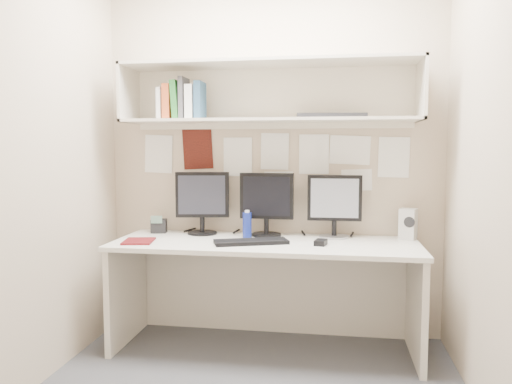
% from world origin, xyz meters
% --- Properties ---
extents(wall_back, '(2.40, 0.02, 2.60)m').
position_xyz_m(wall_back, '(0.00, 1.00, 1.30)').
color(wall_back, '#B9A58D').
rests_on(wall_back, ground).
extents(wall_front, '(2.40, 0.02, 2.60)m').
position_xyz_m(wall_front, '(0.00, -1.00, 1.30)').
color(wall_front, '#B9A58D').
rests_on(wall_front, ground).
extents(wall_left, '(0.02, 2.00, 2.60)m').
position_xyz_m(wall_left, '(-1.20, 0.00, 1.30)').
color(wall_left, '#B9A58D').
rests_on(wall_left, ground).
extents(wall_right, '(0.02, 2.00, 2.60)m').
position_xyz_m(wall_right, '(1.20, 0.00, 1.30)').
color(wall_right, '#B9A58D').
rests_on(wall_right, ground).
extents(desk, '(2.00, 0.70, 0.73)m').
position_xyz_m(desk, '(0.00, 0.65, 0.37)').
color(desk, silver).
rests_on(desk, floor).
extents(overhead_hutch, '(2.00, 0.38, 0.40)m').
position_xyz_m(overhead_hutch, '(0.00, 0.86, 1.72)').
color(overhead_hutch, beige).
rests_on(overhead_hutch, wall_back).
extents(pinned_papers, '(1.92, 0.01, 0.48)m').
position_xyz_m(pinned_papers, '(0.00, 0.99, 1.25)').
color(pinned_papers, white).
rests_on(pinned_papers, wall_back).
extents(monitor_left, '(0.38, 0.21, 0.44)m').
position_xyz_m(monitor_left, '(-0.48, 0.87, 0.97)').
color(monitor_left, black).
rests_on(monitor_left, desk).
extents(monitor_center, '(0.38, 0.21, 0.44)m').
position_xyz_m(monitor_center, '(-0.02, 0.87, 0.97)').
color(monitor_center, black).
rests_on(monitor_center, desk).
extents(monitor_right, '(0.37, 0.20, 0.43)m').
position_xyz_m(monitor_right, '(0.45, 0.87, 0.97)').
color(monitor_right, '#A5A5AA').
rests_on(monitor_right, desk).
extents(keyboard, '(0.50, 0.32, 0.02)m').
position_xyz_m(keyboard, '(-0.08, 0.56, 0.74)').
color(keyboard, black).
rests_on(keyboard, desk).
extents(mouse, '(0.09, 0.12, 0.03)m').
position_xyz_m(mouse, '(0.37, 0.58, 0.75)').
color(mouse, black).
rests_on(mouse, desk).
extents(speaker, '(0.13, 0.14, 0.21)m').
position_xyz_m(speaker, '(0.94, 0.87, 0.83)').
color(speaker, '#BAB9B5').
rests_on(speaker, desk).
extents(blue_bottle, '(0.06, 0.06, 0.19)m').
position_xyz_m(blue_bottle, '(-0.14, 0.77, 0.82)').
color(blue_bottle, navy).
rests_on(blue_bottle, desk).
extents(maroon_notebook, '(0.22, 0.26, 0.01)m').
position_xyz_m(maroon_notebook, '(-0.82, 0.49, 0.74)').
color(maroon_notebook, '#570E12').
rests_on(maroon_notebook, desk).
extents(desk_phone, '(0.12, 0.11, 0.13)m').
position_xyz_m(desk_phone, '(-0.81, 0.87, 0.78)').
color(desk_phone, black).
rests_on(desk_phone, desk).
extents(book_stack, '(0.31, 0.18, 0.28)m').
position_xyz_m(book_stack, '(-0.60, 0.78, 1.66)').
color(book_stack, silver).
rests_on(book_stack, overhead_hutch).
extents(hutch_tray, '(0.47, 0.22, 0.03)m').
position_xyz_m(hutch_tray, '(0.42, 0.83, 1.56)').
color(hutch_tray, black).
rests_on(hutch_tray, overhead_hutch).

